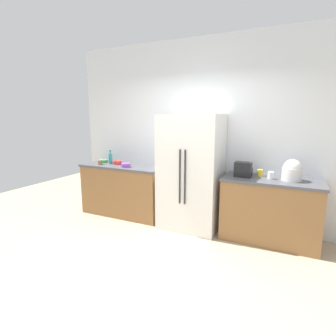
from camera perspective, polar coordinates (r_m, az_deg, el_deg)
ground_plane at (r=3.56m, az=-2.73°, el=-19.57°), size 9.61×9.61×0.00m
kitchen_back_panel at (r=4.64m, az=7.33°, el=7.32°), size 4.81×0.10×3.04m
counter_left at (r=5.10m, az=-9.06°, el=-4.47°), size 1.56×0.66×0.93m
counter_right at (r=4.24m, az=20.65°, el=-8.25°), size 1.36×0.66×0.93m
refrigerator at (r=4.35m, az=4.85°, el=-0.97°), size 0.94×0.71×1.83m
toaster at (r=4.11m, az=15.47°, el=-0.30°), size 0.24×0.15×0.22m
rice_cooker at (r=4.10m, az=24.64°, el=-0.57°), size 0.26×0.26×0.30m
bottle_a at (r=5.19m, az=-11.99°, el=2.03°), size 0.07×0.07×0.25m
cup_a at (r=5.14m, az=-14.09°, el=1.17°), size 0.08×0.08×0.08m
cup_b at (r=4.28m, az=16.72°, el=-0.68°), size 0.09×0.09×0.11m
cup_c at (r=4.10m, az=20.76°, el=-1.45°), size 0.08×0.08×0.11m
cup_d at (r=4.25m, az=18.76°, el=-0.96°), size 0.08×0.08×0.10m
bowl_a at (r=4.79m, az=-8.83°, el=0.59°), size 0.16×0.16×0.06m
bowl_b at (r=5.38m, az=-13.41°, el=1.46°), size 0.17×0.17×0.05m
bowl_c at (r=5.10m, az=-10.59°, el=1.16°), size 0.16×0.16×0.06m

